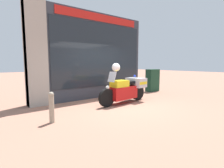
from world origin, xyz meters
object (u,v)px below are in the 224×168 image
at_px(paramedic_motorcycle, 126,89).
at_px(white_helmet, 116,67).
at_px(utility_cabinet, 153,80).
at_px(street_bollard, 52,107).

height_order(paramedic_motorcycle, white_helmet, white_helmet).
relative_size(paramedic_motorcycle, utility_cabinet, 1.96).
distance_m(white_helmet, street_bollard, 2.86).
bearing_deg(street_bollard, paramedic_motorcycle, 9.09).
bearing_deg(utility_cabinet, paramedic_motorcycle, -159.48).
xyz_separation_m(paramedic_motorcycle, utility_cabinet, (3.16, 1.18, 0.06)).
bearing_deg(utility_cabinet, white_helmet, -161.97).
bearing_deg(paramedic_motorcycle, white_helmet, 0.00).
relative_size(white_helmet, street_bollard, 0.37).
bearing_deg(white_helmet, street_bollard, -169.72).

